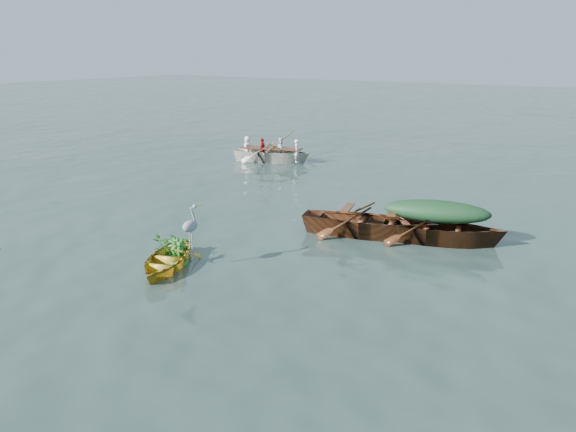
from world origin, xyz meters
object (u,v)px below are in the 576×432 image
at_px(yellow_dinghy, 166,268).
at_px(heron, 190,232).
at_px(green_tarp_boat, 434,242).
at_px(rowed_boat, 272,162).
at_px(open_wooden_boat, 369,236).

relative_size(yellow_dinghy, heron, 2.87).
height_order(green_tarp_boat, heron, heron).
bearing_deg(green_tarp_boat, yellow_dinghy, 122.80).
bearing_deg(rowed_boat, green_tarp_boat, -141.53).
height_order(yellow_dinghy, open_wooden_boat, open_wooden_boat).
bearing_deg(yellow_dinghy, heron, 5.19).
height_order(open_wooden_boat, heron, heron).
xyz_separation_m(yellow_dinghy, open_wooden_boat, (2.61, 4.27, 0.00)).
distance_m(green_tarp_boat, rowed_boat, 10.77).
bearing_deg(rowed_boat, heron, -170.66).
bearing_deg(heron, yellow_dinghy, -174.81).
bearing_deg(yellow_dinghy, rowed_boat, 89.42).
xyz_separation_m(open_wooden_boat, heron, (-2.13, -3.99, 0.80)).
relative_size(rowed_boat, heron, 4.85).
height_order(rowed_boat, heron, heron).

